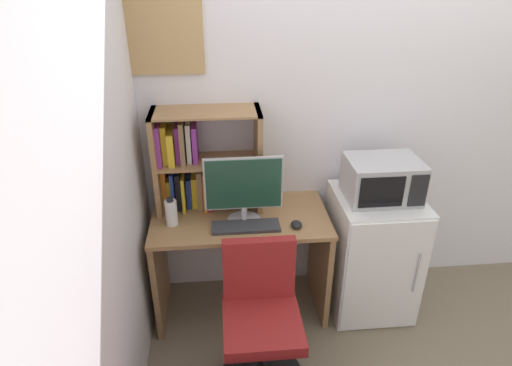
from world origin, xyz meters
The scene contains 12 objects.
wall_back centered at (0.40, 0.02, 1.30)m, with size 6.40×0.04×2.60m, color silver.
wall_left centered at (-1.62, -1.60, 1.30)m, with size 0.04×4.40×2.60m, color silver.
desk centered at (-0.98, -0.30, 0.52)m, with size 1.14×0.59×0.76m.
hutch_bookshelf centered at (-1.27, -0.13, 1.08)m, with size 0.68×0.28×0.66m.
monitor centered at (-0.96, -0.36, 1.00)m, with size 0.48×0.21×0.44m.
keyboard centered at (-0.96, -0.44, 0.77)m, with size 0.42×0.14×0.02m, color #333338.
computer_mouse centered at (-0.64, -0.46, 0.78)m, with size 0.07×0.09×0.04m, color black.
water_bottle centered at (-1.41, -0.35, 0.85)m, with size 0.07×0.07×0.19m.
mini_fridge centered at (-0.08, -0.33, 0.44)m, with size 0.55×0.57×0.87m.
microwave centered at (-0.08, -0.33, 1.00)m, with size 0.45×0.34×0.26m.
desk_chair centered at (-0.90, -0.88, 0.39)m, with size 0.49×0.49×0.88m.
wall_corkboard centered at (-1.46, -0.01, 1.86)m, with size 0.60×0.02×0.47m, color tan.
Camera 1 is at (-1.10, -2.70, 2.25)m, focal length 30.72 mm.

